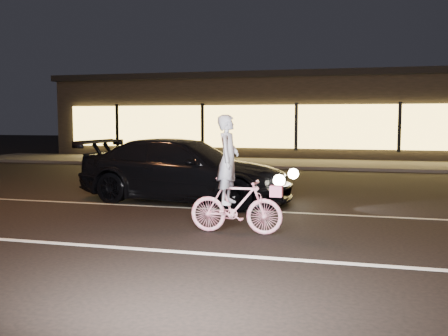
# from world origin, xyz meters

# --- Properties ---
(ground) EXTENTS (90.00, 90.00, 0.00)m
(ground) POSITION_xyz_m (0.00, 0.00, 0.00)
(ground) COLOR black
(ground) RESTS_ON ground
(lane_stripe_near) EXTENTS (60.00, 0.12, 0.01)m
(lane_stripe_near) POSITION_xyz_m (0.00, -1.50, 0.00)
(lane_stripe_near) COLOR silver
(lane_stripe_near) RESTS_ON ground
(lane_stripe_far) EXTENTS (60.00, 0.10, 0.01)m
(lane_stripe_far) POSITION_xyz_m (0.00, 2.00, 0.00)
(lane_stripe_far) COLOR gray
(lane_stripe_far) RESTS_ON ground
(sidewalk) EXTENTS (30.00, 4.00, 0.12)m
(sidewalk) POSITION_xyz_m (0.00, 13.00, 0.06)
(sidewalk) COLOR #383533
(sidewalk) RESTS_ON ground
(storefront) EXTENTS (25.40, 8.42, 4.20)m
(storefront) POSITION_xyz_m (0.00, 18.97, 2.15)
(storefront) COLOR black
(storefront) RESTS_ON ground
(cyclist) EXTENTS (1.60, 0.55, 2.02)m
(cyclist) POSITION_xyz_m (0.60, -0.12, 0.72)
(cyclist) COLOR #ED2F64
(cyclist) RESTS_ON ground
(sedan) EXTENTS (5.28, 2.57, 1.48)m
(sedan) POSITION_xyz_m (-1.29, 2.85, 0.74)
(sedan) COLOR black
(sedan) RESTS_ON ground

